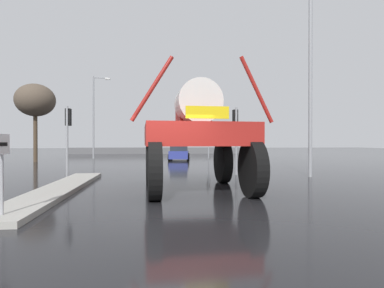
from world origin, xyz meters
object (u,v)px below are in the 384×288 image
object	(u,v)px
sedan_ahead	(179,152)
bare_tree_left	(35,101)
oversize_sprayer	(195,136)
traffic_signal_near_left	(68,126)
traffic_signal_near_right	(235,126)
lane_arrow_sign	(2,159)
streetlight_far_left	(95,113)
traffic_signal_far_left	(208,135)
streetlight_near_right	(313,70)

from	to	relation	value
sedan_ahead	bare_tree_left	xyz separation A→B (m)	(-12.38, -1.24, 4.51)
bare_tree_left	oversize_sprayer	bearing A→B (deg)	-55.30
traffic_signal_near_left	traffic_signal_near_right	distance (m)	8.45
lane_arrow_sign	traffic_signal_near_right	distance (m)	11.51
traffic_signal_near_right	streetlight_far_left	bearing A→B (deg)	122.16
lane_arrow_sign	bare_tree_left	bearing A→B (deg)	108.57
lane_arrow_sign	bare_tree_left	xyz separation A→B (m)	(-6.88, 20.48, 3.87)
traffic_signal_far_left	bare_tree_left	xyz separation A→B (m)	(-15.62, -3.91, 2.85)
oversize_sprayer	streetlight_near_right	world-z (taller)	streetlight_near_right
lane_arrow_sign	traffic_signal_near_left	xyz separation A→B (m)	(-0.99, 8.68, 1.17)
lane_arrow_sign	traffic_signal_near_left	world-z (taller)	traffic_signal_near_left
traffic_signal_far_left	streetlight_near_right	xyz separation A→B (m)	(2.22, -17.23, 2.85)
traffic_signal_near_left	bare_tree_left	xyz separation A→B (m)	(-5.89, 11.80, 2.70)
sedan_ahead	lane_arrow_sign	bearing A→B (deg)	172.94
sedan_ahead	streetlight_far_left	world-z (taller)	streetlight_far_left
sedan_ahead	streetlight_far_left	xyz separation A→B (m)	(-8.35, 3.36, 3.92)
traffic_signal_far_left	streetlight_far_left	distance (m)	11.83
sedan_ahead	streetlight_far_left	bearing A→B (deg)	75.22
sedan_ahead	traffic_signal_near_left	xyz separation A→B (m)	(-6.49, -13.04, 1.81)
traffic_signal_near_left	bare_tree_left	world-z (taller)	bare_tree_left
traffic_signal_near_right	streetlight_near_right	world-z (taller)	streetlight_near_right
traffic_signal_far_left	bare_tree_left	world-z (taller)	bare_tree_left
streetlight_far_left	bare_tree_left	distance (m)	6.14
oversize_sprayer	traffic_signal_near_left	xyz separation A→B (m)	(-5.68, 4.90, 0.60)
lane_arrow_sign	traffic_signal_near_left	size ratio (longest dim) A/B	0.50
lane_arrow_sign	traffic_signal_near_left	distance (m)	8.81
sedan_ahead	streetlight_near_right	xyz separation A→B (m)	(5.46, -14.56, 4.51)
lane_arrow_sign	oversize_sprayer	distance (m)	6.05
streetlight_far_left	sedan_ahead	bearing A→B (deg)	-21.92
lane_arrow_sign	bare_tree_left	world-z (taller)	bare_tree_left
streetlight_far_left	streetlight_near_right	bearing A→B (deg)	-52.38
oversize_sprayer	streetlight_far_left	size ratio (longest dim) A/B	0.65
lane_arrow_sign	sedan_ahead	bearing A→B (deg)	75.80
traffic_signal_near_right	oversize_sprayer	bearing A→B (deg)	-119.48
traffic_signal_far_left	oversize_sprayer	bearing A→B (deg)	-101.11
traffic_signal_near_left	oversize_sprayer	bearing A→B (deg)	-40.81
lane_arrow_sign	traffic_signal_near_right	bearing A→B (deg)	49.32
oversize_sprayer	traffic_signal_far_left	xyz separation A→B (m)	(4.05, 20.62, 0.45)
lane_arrow_sign	oversize_sprayer	bearing A→B (deg)	38.84
lane_arrow_sign	traffic_signal_far_left	xyz separation A→B (m)	(8.74, 24.40, 1.02)
traffic_signal_far_left	streetlight_far_left	xyz separation A→B (m)	(-11.59, 0.69, 2.26)
traffic_signal_near_left	sedan_ahead	bearing A→B (deg)	63.54
oversize_sprayer	streetlight_far_left	distance (m)	22.77
traffic_signal_near_left	streetlight_far_left	bearing A→B (deg)	96.48
oversize_sprayer	traffic_signal_near_left	size ratio (longest dim) A/B	1.58
traffic_signal_near_left	streetlight_near_right	xyz separation A→B (m)	(11.95, -1.52, 2.70)
oversize_sprayer	streetlight_far_left	world-z (taller)	streetlight_far_left
lane_arrow_sign	traffic_signal_near_right	world-z (taller)	traffic_signal_near_right
sedan_ahead	traffic_signal_near_right	size ratio (longest dim) A/B	1.22
traffic_signal_near_left	streetlight_far_left	distance (m)	16.65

